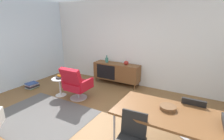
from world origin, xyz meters
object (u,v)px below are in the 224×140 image
Objects in this scene: vase_cobalt at (126,63)px; dining_table at (166,114)px; sideboard at (116,72)px; fruit_bowl at (59,77)px; vase_sculptural_dark at (107,60)px; side_table_round at (60,85)px; dining_chair_front_left at (131,140)px; magazine_stack at (32,85)px; dining_chair_back_right at (192,116)px; lounge_chair_red at (76,83)px; wooden_bowl_on_table at (168,108)px.

dining_table is at bearing -52.88° from vase_cobalt.
sideboard reaches higher than fruit_bowl.
vase_sculptural_dark is 1.75m from fruit_bowl.
fruit_bowl is at bearing 87.62° from side_table_round.
vase_sculptural_dark reaches higher than vase_cobalt.
side_table_round is (-2.77, 1.28, -0.15)m from dining_chair_front_left.
sideboard is 2.80m from magazine_stack.
dining_chair_back_right is 2.90m from lounge_chair_red.
fruit_bowl reaches higher than magazine_stack.
dining_chair_back_right is 4.28× the size of fruit_bowl.
sideboard is at bearing 75.14° from lounge_chair_red.
magazine_stack is (-4.69, 0.10, -0.38)m from dining_chair_back_right.
dining_chair_front_left reaches higher than magazine_stack.
dining_table is 0.70m from dining_chair_front_left.
dining_chair_back_right and dining_chair_front_left have the same top height.
vase_sculptural_dark is 3.38m from wooden_bowl_on_table.
dining_chair_back_right is at bearing -2.75° from side_table_round.
dining_chair_back_right is 1.32m from dining_chair_front_left.
wooden_bowl_on_table is 4.43m from magazine_stack.
vase_sculptural_dark is (-0.38, 0.00, 0.37)m from sideboard.
vase_sculptural_dark is 1.23× the size of fruit_bowl.
dining_chair_front_left is (-0.36, -0.64, -0.30)m from wooden_bowl_on_table.
dining_table is 0.70m from dining_chair_back_right.
lounge_chair_red reaches higher than magazine_stack.
lounge_chair_red is at bearing 3.53° from magazine_stack.
lounge_chair_red reaches higher than fruit_bowl.
lounge_chair_red reaches higher than sideboard.
sideboard is at bearing -179.69° from vase_cobalt.
side_table_round is (-1.35, -1.62, -0.47)m from vase_cobalt.
magazine_stack is (-2.56, -1.68, -0.70)m from vase_cobalt.
vase_sculptural_dark reaches higher than wooden_bowl_on_table.
vase_sculptural_dark is at bearing 69.16° from side_table_round.
magazine_stack is (-1.21, -0.07, -0.23)m from side_table_round.
dining_chair_front_left is 4.18m from magazine_stack.
side_table_round is 1.33× the size of magazine_stack.
magazine_stack is at bearing 163.00° from dining_chair_front_left.
dining_chair_front_left is 2.19× the size of magazine_stack.
sideboard is at bearing 133.35° from wooden_bowl_on_table.
dining_chair_back_right reaches higher than wooden_bowl_on_table.
fruit_bowl is (0.00, 0.00, 0.23)m from side_table_round.
vase_sculptural_dark reaches higher than dining_chair_front_left.
wooden_bowl_on_table is 1.30× the size of fruit_bowl.
sideboard is 1.90m from side_table_round.
vase_cobalt is 3.24m from dining_chair_front_left.
side_table_round is (-1.00, -1.61, -0.12)m from sideboard.
side_table_round is at bearing 166.92° from dining_table.
vase_cobalt is 0.64× the size of vase_sculptural_dark.
dining_chair_back_right is (2.48, -1.78, 0.03)m from sideboard.
vase_sculptural_dark reaches higher than sideboard.
vase_sculptural_dark is 3.38m from dining_chair_back_right.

